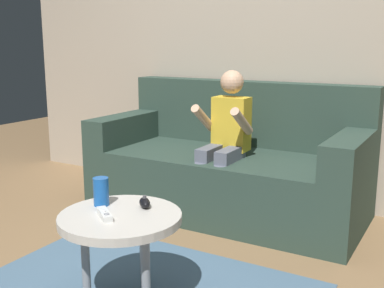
# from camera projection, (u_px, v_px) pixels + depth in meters

# --- Properties ---
(wall_back) EXTENTS (4.20, 0.05, 2.50)m
(wall_back) POSITION_uv_depth(u_px,v_px,m) (263.00, 20.00, 3.27)
(wall_back) COLOR #B2A38E
(wall_back) RESTS_ON ground
(couch) EXTENTS (1.74, 0.80, 0.84)m
(couch) POSITION_uv_depth(u_px,v_px,m) (230.00, 167.00, 3.16)
(couch) COLOR #2D4238
(couch) RESTS_ON ground
(person_seated_on_couch) EXTENTS (0.31, 0.38, 0.94)m
(person_seated_on_couch) POSITION_uv_depth(u_px,v_px,m) (225.00, 137.00, 2.94)
(person_seated_on_couch) COLOR slate
(person_seated_on_couch) RESTS_ON ground
(coffee_table) EXTENTS (0.51, 0.51, 0.42)m
(coffee_table) POSITION_uv_depth(u_px,v_px,m) (121.00, 225.00, 1.96)
(coffee_table) COLOR beige
(coffee_table) RESTS_ON ground
(game_remote_white_near_edge) EXTENTS (0.13, 0.11, 0.03)m
(game_remote_white_near_edge) POSITION_uv_depth(u_px,v_px,m) (105.00, 214.00, 1.91)
(game_remote_white_near_edge) COLOR white
(game_remote_white_near_edge) RESTS_ON coffee_table
(nunchuk_black) EXTENTS (0.10, 0.09, 0.05)m
(nunchuk_black) POSITION_uv_depth(u_px,v_px,m) (145.00, 203.00, 2.03)
(nunchuk_black) COLOR black
(nunchuk_black) RESTS_ON coffee_table
(soda_can) EXTENTS (0.07, 0.07, 0.12)m
(soda_can) POSITION_uv_depth(u_px,v_px,m) (101.00, 192.00, 2.05)
(soda_can) COLOR #1959B2
(soda_can) RESTS_ON coffee_table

